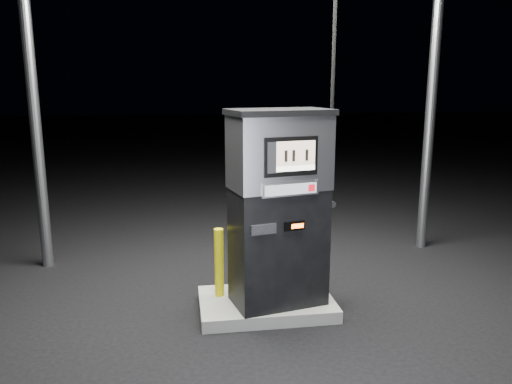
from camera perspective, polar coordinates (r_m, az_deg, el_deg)
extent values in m
plane|color=black|center=(6.22, 1.17, -13.31)|extent=(80.00, 80.00, 0.00)
cube|color=slate|center=(6.19, 1.18, -12.68)|extent=(1.60, 1.00, 0.15)
cylinder|color=gray|center=(7.81, -23.99, 8.02)|extent=(0.16, 0.16, 4.50)
cylinder|color=gray|center=(8.52, 19.32, 8.65)|extent=(0.16, 0.16, 4.50)
cube|color=black|center=(5.84, 2.54, -6.21)|extent=(1.15, 0.81, 1.38)
cube|color=#B7B7BE|center=(5.59, 2.65, 4.56)|extent=(1.17, 0.84, 0.83)
cube|color=black|center=(5.54, 2.70, 9.13)|extent=(1.23, 0.89, 0.07)
cube|color=black|center=(5.30, 4.02, 4.06)|extent=(0.61, 0.16, 0.42)
cube|color=tan|center=(5.30, 4.59, 4.42)|extent=(0.44, 0.10, 0.26)
cube|color=white|center=(5.32, 4.57, 2.71)|extent=(0.44, 0.10, 0.06)
cube|color=#B7B7BE|center=(5.36, 3.96, 0.34)|extent=(0.65, 0.17, 0.15)
cube|color=gray|center=(5.34, 4.04, 0.30)|extent=(0.59, 0.13, 0.12)
cube|color=red|center=(5.45, 6.37, 0.48)|extent=(0.08, 0.02, 0.08)
cube|color=black|center=(5.49, 4.41, -3.89)|extent=(0.24, 0.07, 0.10)
cube|color=#FD5E0C|center=(5.49, 4.78, -3.89)|extent=(0.14, 0.03, 0.05)
cube|color=black|center=(5.35, 0.88, -4.29)|extent=(0.29, 0.09, 0.11)
cube|color=black|center=(5.95, 7.71, -1.26)|extent=(0.15, 0.22, 0.27)
cylinder|color=gray|center=(5.98, 8.26, -1.20)|extent=(0.13, 0.25, 0.08)
cylinder|color=black|center=(5.78, 8.92, 16.65)|extent=(0.05, 0.05, 3.41)
cylinder|color=yellow|center=(6.09, -4.24, -8.05)|extent=(0.12, 0.12, 0.85)
cylinder|color=yellow|center=(6.29, 7.66, -7.28)|extent=(0.15, 0.15, 0.89)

